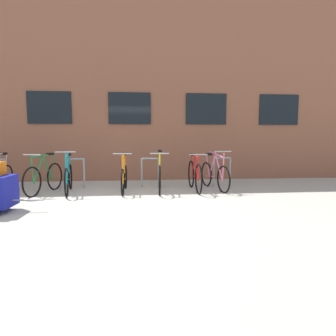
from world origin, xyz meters
TOP-DOWN VIEW (x-y plane):
  - ground_plane at (0.00, 0.00)m, footprint 42.00×42.00m
  - storefront_building at (-0.00, 6.35)m, footprint 28.00×6.33m
  - bike_rack at (-0.42, 1.90)m, footprint 6.51×0.05m
  - bicycle_red at (1.70, 1.32)m, footprint 0.44×1.74m
  - bicycle_yellow at (0.81, 1.31)m, footprint 0.44×1.73m
  - bicycle_green at (-2.03, 1.32)m, footprint 0.53×1.66m
  - bicycle_pink at (2.25, 1.45)m, footprint 0.48×1.73m
  - bicycle_teal at (-1.45, 1.31)m, footprint 0.45×1.74m
  - bicycle_orange at (-0.09, 1.32)m, footprint 0.44×1.62m

SIDE VIEW (x-z plane):
  - ground_plane at x=0.00m, z-range 0.00..0.00m
  - bicycle_orange at x=-0.09m, z-range -0.14..0.87m
  - bicycle_pink at x=2.25m, z-range -0.14..0.90m
  - bicycle_teal at x=-1.45m, z-range -0.15..0.91m
  - bicycle_green at x=-2.03m, z-range -0.11..0.88m
  - bicycle_yellow at x=0.81m, z-range -0.13..0.92m
  - bicycle_red at x=1.70m, z-range -0.09..0.89m
  - bike_rack at x=-0.42m, z-range 0.08..0.89m
  - storefront_building at x=0.00m, z-range 0.00..6.16m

